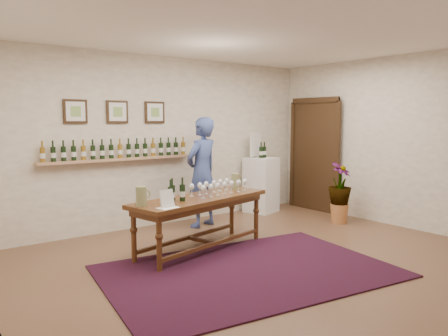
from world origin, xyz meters
TOP-DOWN VIEW (x-y plane):
  - ground at (0.00, 0.00)m, footprint 6.00×6.00m
  - room_shell at (2.11, 1.86)m, footprint 6.00×6.00m
  - rug at (-0.41, -0.20)m, footprint 3.56×2.65m
  - tasting_table at (-0.36, 0.84)m, footprint 2.16×1.07m
  - table_glasses at (0.01, 0.92)m, footprint 1.33×0.52m
  - table_bottles at (-0.83, 0.73)m, footprint 0.29×0.22m
  - pitcher_left at (-1.29, 0.75)m, footprint 0.17×0.17m
  - pitcher_right at (0.43, 1.09)m, footprint 0.16×0.16m
  - menu_card at (-1.09, 0.47)m, footprint 0.26×0.21m
  - display_pedestal at (1.96, 2.19)m, footprint 0.64×0.64m
  - pedestal_bottles at (1.98, 2.18)m, footprint 0.34×0.17m
  - info_sign at (1.93, 2.32)m, footprint 0.36×0.11m
  - potted_plant at (2.40, 0.69)m, footprint 0.59×0.59m
  - person at (0.41, 1.93)m, footprint 0.75×0.59m

SIDE VIEW (x-z plane):
  - ground at x=0.00m, z-range 0.00..0.00m
  - rug at x=-0.41m, z-range 0.00..0.02m
  - display_pedestal at x=1.96m, z-range 0.00..1.04m
  - potted_plant at x=2.40m, z-range 0.08..0.97m
  - tasting_table at x=-0.36m, z-range 0.26..0.99m
  - table_glasses at x=0.01m, z-range 0.73..0.91m
  - menu_card at x=-1.09m, z-range 0.73..0.95m
  - pitcher_right at x=0.43m, z-range 0.73..0.96m
  - pitcher_left at x=-1.29m, z-range 0.73..0.97m
  - table_bottles at x=-0.83m, z-range 0.73..1.01m
  - person at x=0.41m, z-range 0.00..1.80m
  - room_shell at x=2.11m, z-range -1.88..4.12m
  - pedestal_bottles at x=1.98m, z-range 1.04..1.37m
  - info_sign at x=1.93m, z-range 1.04..1.54m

